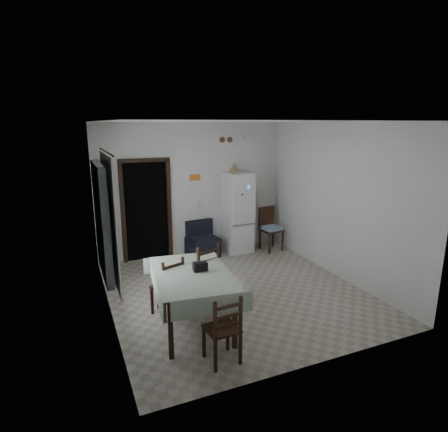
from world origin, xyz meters
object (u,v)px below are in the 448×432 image
fridge (238,212)px  dining_chair_far_right (201,274)px  corner_chair (271,229)px  navy_seat (203,239)px  dining_chair_far_left (167,286)px  dining_table (193,300)px  dining_chair_near_head (222,328)px

fridge → dining_chair_far_right: size_ratio=1.71×
fridge → corner_chair: fridge is taller
navy_seat → corner_chair: bearing=-15.9°
corner_chair → dining_chair_far_right: dining_chair_far_right is taller
navy_seat → dining_chair_far_right: bearing=-117.8°
navy_seat → corner_chair: size_ratio=0.77×
dining_chair_far_left → dining_chair_far_right: dining_chair_far_right is taller
dining_table → dining_chair_far_right: (0.33, 0.56, 0.12)m
fridge → dining_table: 3.43m
navy_seat → dining_chair_far_right: size_ratio=0.72×
corner_chair → fridge: bearing=154.8°
dining_chair_far_left → dining_chair_near_head: (0.31, -1.39, -0.02)m
dining_chair_far_left → dining_chair_near_head: bearing=83.5°
corner_chair → dining_chair_near_head: corner_chair is taller
corner_chair → dining_table: size_ratio=0.63×
dining_chair_far_left → corner_chair: bearing=-165.1°
corner_chair → dining_chair_far_left: (-3.00, -2.03, -0.03)m
dining_table → dining_chair_far_left: 0.53m
dining_table → dining_chair_far_left: (-0.25, 0.47, 0.06)m
dining_chair_far_right → dining_chair_near_head: dining_chair_far_right is taller
fridge → dining_chair_far_left: size_ratio=1.94×
corner_chair → dining_chair_near_head: size_ratio=1.10×
dining_chair_far_left → dining_chair_far_right: (0.58, 0.09, 0.06)m
dining_table → dining_chair_near_head: bearing=-78.9°
dining_chair_far_right → navy_seat: bearing=-127.6°
dining_chair_far_left → dining_chair_far_right: bearing=169.9°
corner_chair → dining_table: (-2.75, -2.50, -0.09)m
fridge → dining_chair_far_left: fridge is taller
fridge → navy_seat: size_ratio=2.38×
corner_chair → dining_chair_far_right: size_ratio=0.94×
dining_table → corner_chair: bearing=49.4°
dining_chair_far_right → dining_chair_near_head: (-0.27, -1.48, -0.08)m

